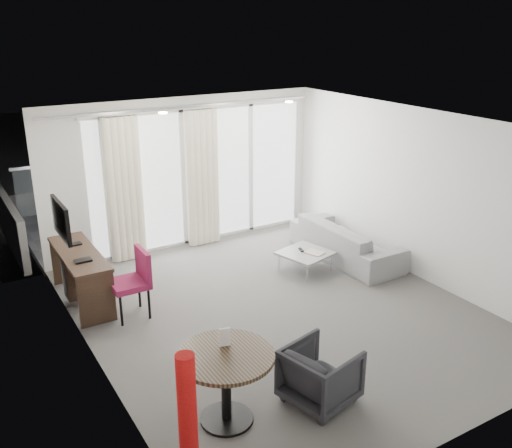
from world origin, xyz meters
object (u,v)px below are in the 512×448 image
tub_armchair (320,375)px  sofa (346,240)px  desk_chair (129,285)px  rattan_chair_b (226,185)px  desk (81,277)px  coffee_table (305,261)px  rattan_chair_a (180,202)px  round_table (226,388)px  red_lamp (188,422)px

tub_armchair → sofa: (2.68, 2.85, -0.00)m
desk_chair → rattan_chair_b: 5.21m
desk → rattan_chair_b: size_ratio=2.13×
desk → tub_armchair: size_ratio=2.32×
coffee_table → rattan_chair_b: rattan_chair_b is taller
tub_armchair → rattan_chair_a: bearing=-23.6°
desk → sofa: bearing=-9.4°
coffee_table → tub_armchair: bearing=-122.9°
coffee_table → rattan_chair_b: 3.91m
rattan_chair_b → tub_armchair: bearing=-88.4°
coffee_table → rattan_chair_a: size_ratio=0.97×
tub_armchair → rattan_chair_a: (1.09, 6.08, 0.05)m
rattan_chair_a → rattan_chair_b: rattan_chair_b is taller
tub_armchair → sofa: tub_armchair is taller
coffee_table → sofa: size_ratio=0.34×
round_table → rattan_chair_b: bearing=61.9°
sofa → rattan_chair_b: bearing=3.9°
red_lamp → sofa: red_lamp is taller
red_lamp → sofa: (4.34, 3.20, -0.34)m
desk → red_lamp: 3.91m
desk_chair → tub_armchair: desk_chair is taller
desk → round_table: round_table is taller
red_lamp → rattan_chair_a: 7.00m
red_lamp → tub_armchair: 1.72m
red_lamp → coffee_table: size_ratio=1.82×
tub_armchair → sofa: 3.92m
red_lamp → round_table: bearing=41.0°
desk_chair → red_lamp: size_ratio=0.72×
red_lamp → tub_armchair: size_ratio=1.87×
coffee_table → rattan_chair_b: (0.64, 3.86, 0.22)m
red_lamp → coffee_table: (3.44, 3.11, -0.49)m
desk_chair → sofa: desk_chair is taller
desk → rattan_chair_a: desk is taller
desk → red_lamp: red_lamp is taller
desk → tub_armchair: (1.54, -3.55, -0.06)m
tub_armchair → coffee_table: 3.30m
round_table → desk: bearing=99.3°
desk_chair → round_table: (0.10, -2.56, -0.08)m
tub_armchair → rattan_chair_a: size_ratio=0.94×
desk → rattan_chair_b: rattan_chair_b is taller
desk → sofa: (4.22, -0.70, -0.07)m
round_table → red_lamp: (-0.66, -0.58, 0.27)m
coffee_table → rattan_chair_a: 3.39m
sofa → rattan_chair_a: bearing=26.2°
desk_chair → coffee_table: desk_chair is taller
desk → desk_chair: desk_chair is taller
sofa → red_lamp: bearing=126.4°
red_lamp → rattan_chair_b: red_lamp is taller
red_lamp → rattan_chair_b: 8.08m
desk_chair → rattan_chair_a: (2.19, 3.30, -0.10)m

